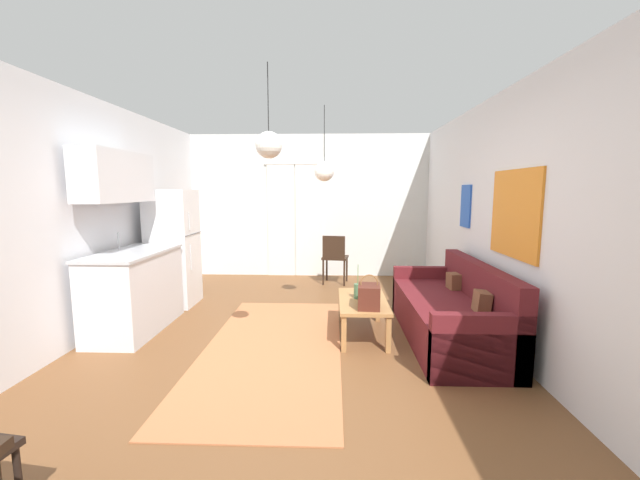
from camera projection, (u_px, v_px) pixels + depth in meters
name	position (u px, v px, depth m)	size (l,w,h in m)	color
ground_plane	(285.00, 366.00, 3.61)	(4.96, 7.95, 0.10)	brown
wall_back	(309.00, 207.00, 7.13)	(4.56, 0.13, 2.62)	silver
wall_right	(535.00, 224.00, 3.36)	(0.12, 7.55, 2.62)	silver
wall_left	(42.00, 222.00, 3.52)	(0.12, 7.55, 2.62)	silver
area_rug	(273.00, 347.00, 3.91)	(1.37, 3.03, 0.01)	#B26B42
couch	(453.00, 314.00, 4.09)	(0.83, 2.03, 0.83)	#5B191E
coffee_table	(363.00, 304.00, 4.22)	(0.52, 1.00, 0.40)	#A87542
bamboo_vase	(358.00, 291.00, 4.25)	(0.09, 0.09, 0.38)	#47704C
handbag	(369.00, 296.00, 3.90)	(0.24, 0.30, 0.35)	#512319
refrigerator	(173.00, 248.00, 5.31)	(0.60, 0.60, 1.61)	white
kitchen_counter	(131.00, 266.00, 4.32)	(0.62, 1.29, 2.03)	silver
accent_chair	(335.00, 256.00, 6.51)	(0.48, 0.46, 0.85)	black
pendant_lamp_near	(269.00, 145.00, 3.12)	(0.22, 0.22, 0.76)	black
pendant_lamp_far	(324.00, 171.00, 4.67)	(0.24, 0.24, 0.91)	black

